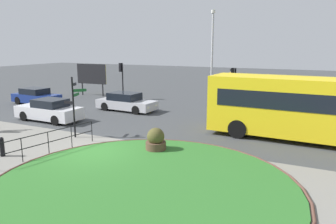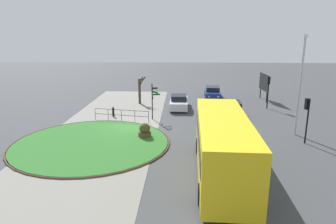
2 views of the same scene
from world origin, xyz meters
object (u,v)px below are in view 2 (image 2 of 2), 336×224
at_px(car_near_lane, 212,92).
at_px(car_far_lane, 232,109).
at_px(traffic_light_far, 307,110).
at_px(signpost_directional, 153,99).
at_px(car_trailing, 179,102).
at_px(bollard_foreground, 113,112).
at_px(billboard_left, 264,83).
at_px(lamppost_tall, 300,83).
at_px(planter_near_signpost, 145,131).
at_px(traffic_light_near, 269,85).
at_px(street_tree_bare, 140,89).
at_px(bus_yellow, 222,145).

distance_m(car_near_lane, car_far_lane, 8.44).
relative_size(car_far_lane, traffic_light_far, 1.46).
distance_m(car_far_lane, traffic_light_far, 8.35).
relative_size(car_near_lane, car_far_lane, 0.92).
bearing_deg(signpost_directional, car_trailing, 151.77).
bearing_deg(car_trailing, car_far_lane, -117.80).
relative_size(car_near_lane, car_trailing, 0.95).
distance_m(car_near_lane, traffic_light_far, 16.40).
height_order(car_near_lane, car_trailing, car_trailing).
height_order(signpost_directional, bollard_foreground, signpost_directional).
relative_size(bollard_foreground, car_trailing, 0.20).
bearing_deg(traffic_light_far, billboard_left, -18.08).
xyz_separation_m(car_near_lane, billboard_left, (1.30, 5.78, 1.44)).
relative_size(traffic_light_far, billboard_left, 0.95).
bearing_deg(car_near_lane, traffic_light_far, 19.97).
height_order(car_near_lane, lamppost_tall, lamppost_tall).
relative_size(bollard_foreground, car_far_lane, 0.19).
bearing_deg(lamppost_tall, planter_near_signpost, -84.24).
relative_size(car_far_lane, lamppost_tall, 0.62).
xyz_separation_m(traffic_light_near, planter_near_signpost, (9.76, -11.68, -1.94)).
xyz_separation_m(bollard_foreground, lamppost_tall, (4.64, 15.12, 3.57)).
xyz_separation_m(lamppost_tall, street_tree_bare, (-10.27, -13.32, -2.42)).
relative_size(signpost_directional, traffic_light_far, 1.03).
bearing_deg(bus_yellow, planter_near_signpost, 41.30).
bearing_deg(planter_near_signpost, street_tree_bare, -170.78).
xyz_separation_m(bollard_foreground, traffic_light_near, (-3.96, 15.34, 1.98)).
distance_m(traffic_light_far, planter_near_signpost, 11.61).
bearing_deg(traffic_light_near, car_near_lane, 58.40).
bearing_deg(signpost_directional, traffic_light_far, 63.61).
height_order(car_far_lane, lamppost_tall, lamppost_tall).
xyz_separation_m(lamppost_tall, billboard_left, (-12.50, 0.84, -1.96)).
distance_m(bus_yellow, billboard_left, 20.99).
distance_m(car_near_lane, traffic_light_near, 7.54).
relative_size(traffic_light_near, planter_near_signpost, 2.95).
relative_size(signpost_directional, car_far_lane, 0.70).
height_order(bollard_foreground, street_tree_bare, street_tree_bare).
bearing_deg(street_tree_bare, lamppost_tall, 52.36).
bearing_deg(traffic_light_near, billboard_left, 4.61).
distance_m(bus_yellow, street_tree_bare, 18.68).
bearing_deg(traffic_light_far, bus_yellow, 114.88).
distance_m(bus_yellow, car_near_lane, 21.03).
xyz_separation_m(bollard_foreground, bus_yellow, (11.78, 8.57, 1.29)).
distance_m(bollard_foreground, street_tree_bare, 6.02).
height_order(bollard_foreground, car_far_lane, car_far_lane).
xyz_separation_m(bus_yellow, planter_near_signpost, (-5.98, -4.91, -1.24)).
height_order(bus_yellow, car_trailing, bus_yellow).
xyz_separation_m(car_far_lane, traffic_light_far, (7.16, 3.95, 1.72)).
bearing_deg(car_trailing, planter_near_signpost, 165.58).
xyz_separation_m(bus_yellow, traffic_light_near, (-15.74, 6.77, 0.69)).
height_order(bus_yellow, car_near_lane, bus_yellow).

